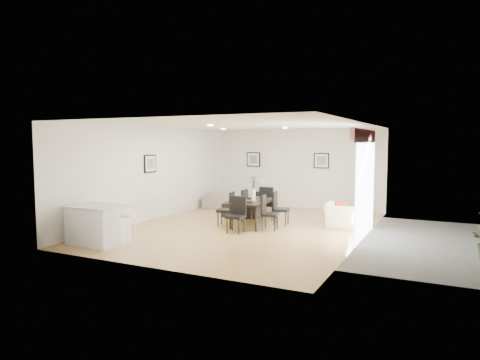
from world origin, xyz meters
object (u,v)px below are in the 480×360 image
at_px(side_table, 262,199).
at_px(kitchen_island, 98,224).
at_px(bar_stool, 128,219).
at_px(dining_chair_enear, 267,211).
at_px(coffee_table, 241,210).
at_px(armchair, 345,216).
at_px(dining_chair_efar, 278,206).
at_px(dining_chair_head, 237,212).
at_px(sofa, 232,200).
at_px(dining_table, 254,203).
at_px(dining_chair_wfar, 241,203).
at_px(dining_chair_wnear, 228,207).
at_px(dining_chair_foot, 268,201).

bearing_deg(side_table, kitchen_island, -99.24).
relative_size(kitchen_island, bar_stool, 1.72).
xyz_separation_m(dining_chair_enear, coffee_table, (-1.47, 1.49, -0.29)).
xyz_separation_m(armchair, dining_chair_efar, (-1.77, -0.31, 0.19)).
bearing_deg(dining_chair_efar, dining_chair_head, 149.98).
xyz_separation_m(sofa, dining_chair_head, (1.91, -3.47, 0.22)).
relative_size(dining_table, kitchen_island, 1.34).
bearing_deg(sofa, dining_chair_wfar, 114.01).
xyz_separation_m(coffee_table, side_table, (-0.24, 2.18, 0.06)).
xyz_separation_m(dining_table, dining_chair_enear, (0.57, -0.42, -0.11)).
distance_m(dining_chair_enear, dining_chair_head, 0.82).
bearing_deg(dining_table, dining_chair_wnear, -149.69).
bearing_deg(dining_chair_head, dining_chair_efar, 65.98).
xyz_separation_m(sofa, dining_chair_foot, (1.91, -1.46, 0.25)).
distance_m(dining_chair_enear, dining_chair_efar, 0.82).
relative_size(dining_chair_wfar, dining_chair_head, 1.01).
bearing_deg(sofa, dining_chair_head, 109.68).
xyz_separation_m(dining_chair_foot, coffee_table, (-0.90, 0.07, -0.33)).
distance_m(dining_chair_wnear, coffee_table, 1.52).
relative_size(dining_chair_head, bar_stool, 1.25).
xyz_separation_m(dining_chair_enear, dining_chair_foot, (-0.57, 1.42, 0.04)).
distance_m(dining_chair_wnear, dining_chair_wfar, 0.80).
xyz_separation_m(sofa, dining_chair_wnear, (1.34, -2.85, 0.23)).
bearing_deg(dining_chair_head, side_table, 103.19).
height_order(dining_chair_enear, dining_chair_foot, dining_chair_foot).
bearing_deg(dining_chair_enear, side_table, 15.89).
xyz_separation_m(armchair, dining_chair_foot, (-2.34, 0.30, 0.22)).
relative_size(dining_table, dining_chair_wfar, 1.83).
relative_size(dining_chair_efar, kitchen_island, 0.73).
height_order(sofa, dining_table, dining_table).
height_order(dining_chair_foot, bar_stool, dining_chair_foot).
distance_m(dining_table, dining_chair_enear, 0.72).
bearing_deg(dining_chair_head, dining_chair_foot, 88.15).
relative_size(dining_chair_efar, side_table, 1.70).
relative_size(armchair, dining_chair_efar, 1.09).
bearing_deg(dining_chair_wfar, bar_stool, -15.09).
height_order(dining_chair_wnear, kitchen_island, dining_chair_wnear).
height_order(dining_chair_wnear, dining_chair_foot, dining_chair_foot).
height_order(dining_chair_efar, coffee_table, dining_chair_efar).
bearing_deg(dining_chair_enear, sofa, 31.66).
relative_size(dining_chair_wnear, dining_chair_foot, 0.96).
bearing_deg(dining_chair_wfar, dining_chair_enear, 50.59).
height_order(sofa, kitchen_island, kitchen_island).
height_order(dining_chair_enear, kitchen_island, dining_chair_enear).
bearing_deg(coffee_table, armchair, -14.54).
xyz_separation_m(sofa, dining_chair_efar, (2.48, -2.06, 0.22)).
bearing_deg(side_table, sofa, -134.42).
bearing_deg(dining_chair_efar, kitchen_island, 136.36).
bearing_deg(dining_chair_wfar, coffee_table, -157.21).
distance_m(dining_chair_wnear, kitchen_island, 3.51).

